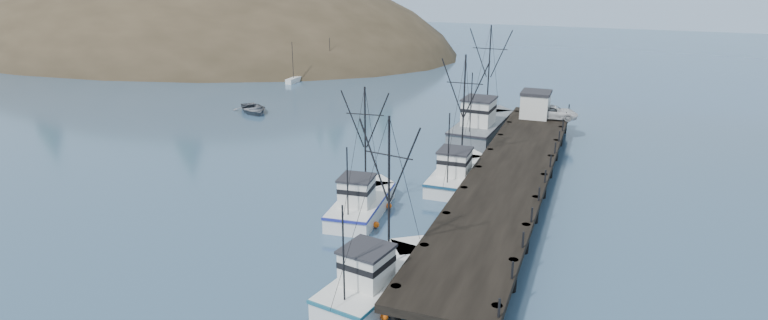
# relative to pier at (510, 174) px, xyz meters

# --- Properties ---
(ground) EXTENTS (400.00, 400.00, 0.00)m
(ground) POSITION_rel_pier_xyz_m (-14.00, -16.00, -1.69)
(ground) COLOR #314F6E
(ground) RESTS_ON ground
(pier) EXTENTS (6.00, 44.00, 2.00)m
(pier) POSITION_rel_pier_xyz_m (0.00, 0.00, 0.00)
(pier) COLOR black
(pier) RESTS_ON ground
(headland) EXTENTS (134.80, 78.00, 51.00)m
(headland) POSITION_rel_pier_xyz_m (-88.95, 62.61, -6.24)
(headland) COLOR #382D1E
(headland) RESTS_ON ground
(distant_ridge) EXTENTS (360.00, 40.00, 26.00)m
(distant_ridge) POSITION_rel_pier_xyz_m (-4.00, 154.00, -1.69)
(distant_ridge) COLOR #9EB2C6
(distant_ridge) RESTS_ON ground
(distant_ridge_far) EXTENTS (180.00, 25.00, 18.00)m
(distant_ridge_far) POSITION_rel_pier_xyz_m (-54.00, 169.00, -1.69)
(distant_ridge_far) COLOR silver
(distant_ridge_far) RESTS_ON ground
(moored_sailboats) EXTENTS (11.63, 17.58, 6.35)m
(moored_sailboats) POSITION_rel_pier_xyz_m (-40.25, 42.56, -1.36)
(moored_sailboats) COLOR white
(moored_sailboats) RESTS_ON ground
(trawler_near) EXTENTS (4.80, 10.15, 10.38)m
(trawler_near) POSITION_rel_pier_xyz_m (-4.39, -17.56, -0.87)
(trawler_near) COLOR white
(trawler_near) RESTS_ON ground
(trawler_mid) EXTENTS (3.96, 9.58, 9.70)m
(trawler_mid) POSITION_rel_pier_xyz_m (-9.59, -7.69, -0.87)
(trawler_mid) COLOR white
(trawler_mid) RESTS_ON ground
(trawler_far) EXTENTS (3.49, 10.59, 10.98)m
(trawler_far) POSITION_rel_pier_xyz_m (-4.52, 1.21, -0.87)
(trawler_far) COLOR white
(trawler_far) RESTS_ON ground
(work_vessel) EXTENTS (4.85, 14.00, 11.92)m
(work_vessel) POSITION_rel_pier_xyz_m (-5.43, 15.49, -0.46)
(work_vessel) COLOR slate
(work_vessel) RESTS_ON ground
(pier_shed) EXTENTS (3.00, 3.20, 2.80)m
(pier_shed) POSITION_rel_pier_xyz_m (-0.43, 18.00, 1.73)
(pier_shed) COLOR silver
(pier_shed) RESTS_ON pier
(pickup_truck) EXTENTS (5.28, 2.96, 1.40)m
(pickup_truck) POSITION_rel_pier_xyz_m (1.50, 18.00, 1.01)
(pickup_truck) COLOR silver
(pickup_truck) RESTS_ON pier
(motorboat) EXTENTS (7.07, 6.95, 1.20)m
(motorboat) POSITION_rel_pier_xyz_m (-34.16, 16.18, -1.69)
(motorboat) COLOR slate
(motorboat) RESTS_ON ground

